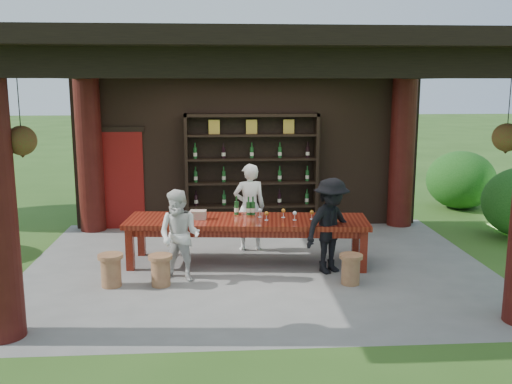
{
  "coord_description": "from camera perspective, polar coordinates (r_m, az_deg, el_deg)",
  "views": [
    {
      "loc": [
        -0.63,
        -8.83,
        2.92
      ],
      "look_at": [
        0.0,
        0.4,
        1.15
      ],
      "focal_mm": 40.0,
      "sensor_mm": 36.0,
      "label": 1
    }
  ],
  "objects": [
    {
      "name": "napkin_basket",
      "position": [
        9.3,
        -5.83,
        -2.28
      ],
      "size": [
        0.28,
        0.2,
        0.14
      ],
      "primitive_type": "cube",
      "rotation": [
        0.0,
        0.0,
        -0.1
      ],
      "color": "#BF6672",
      "rests_on": "tasting_table"
    },
    {
      "name": "host",
      "position": [
        10.03,
        -0.66,
        -1.53
      ],
      "size": [
        0.61,
        0.44,
        1.55
      ],
      "primitive_type": "imported",
      "rotation": [
        0.0,
        0.0,
        3.26
      ],
      "color": "white",
      "rests_on": "ground"
    },
    {
      "name": "shrubs",
      "position": [
        10.6,
        12.33,
        -2.28
      ],
      "size": [
        15.57,
        8.87,
        1.36
      ],
      "color": "#194C14",
      "rests_on": "ground"
    },
    {
      "name": "wine_shelf",
      "position": [
        11.44,
        -0.42,
        2.03
      ],
      "size": [
        2.65,
        0.4,
        2.33
      ],
      "color": "black",
      "rests_on": "ground"
    },
    {
      "name": "stool_far_left",
      "position": [
        8.63,
        -14.3,
        -7.51
      ],
      "size": [
        0.37,
        0.37,
        0.48
      ],
      "rotation": [
        0.0,
        0.0,
        0.18
      ],
      "color": "brown",
      "rests_on": "ground"
    },
    {
      "name": "table_glasses",
      "position": [
        9.27,
        2.73,
        -2.25
      ],
      "size": [
        0.9,
        0.31,
        0.15
      ],
      "color": "silver",
      "rests_on": "tasting_table"
    },
    {
      "name": "guest_woman",
      "position": [
        8.57,
        -7.65,
        -4.36
      ],
      "size": [
        0.82,
        0.73,
        1.38
      ],
      "primitive_type": "imported",
      "rotation": [
        0.0,
        0.0,
        -0.38
      ],
      "color": "silver",
      "rests_on": "ground"
    },
    {
      "name": "trees",
      "position": [
        11.2,
        19.34,
        12.52
      ],
      "size": [
        21.33,
        9.54,
        4.8
      ],
      "color": "#3F2819",
      "rests_on": "ground"
    },
    {
      "name": "stool_near_left",
      "position": [
        8.51,
        -9.52,
        -7.65
      ],
      "size": [
        0.35,
        0.35,
        0.46
      ],
      "rotation": [
        0.0,
        0.0,
        0.32
      ],
      "color": "brown",
      "rests_on": "ground"
    },
    {
      "name": "pavilion",
      "position": [
        9.32,
        -0.09,
        5.96
      ],
      "size": [
        7.5,
        6.0,
        3.6
      ],
      "color": "slate",
      "rests_on": "ground"
    },
    {
      "name": "table_bottles",
      "position": [
        9.54,
        -1.01,
        -1.37
      ],
      "size": [
        0.35,
        0.13,
        0.31
      ],
      "color": "#194C1E",
      "rests_on": "tasting_table"
    },
    {
      "name": "guest_man",
      "position": [
        8.92,
        7.5,
        -3.37
      ],
      "size": [
        1.11,
        0.97,
        1.49
      ],
      "primitive_type": "imported",
      "rotation": [
        0.0,
        0.0,
        0.53
      ],
      "color": "black",
      "rests_on": "ground"
    },
    {
      "name": "stool_near_right",
      "position": [
        8.58,
        9.45,
        -7.55
      ],
      "size": [
        0.34,
        0.34,
        0.45
      ],
      "rotation": [
        0.0,
        0.0,
        0.21
      ],
      "color": "brown",
      "rests_on": "ground"
    },
    {
      "name": "tasting_table",
      "position": [
        9.3,
        -0.91,
        -3.38
      ],
      "size": [
        3.98,
        1.37,
        0.75
      ],
      "rotation": [
        0.0,
        0.0,
        -0.1
      ],
      "color": "#5B150D",
      "rests_on": "ground"
    },
    {
      "name": "ground",
      "position": [
        9.33,
        0.17,
        -7.42
      ],
      "size": [
        90.0,
        90.0,
        0.0
      ],
      "primitive_type": "plane",
      "color": "#2D5119",
      "rests_on": "ground"
    }
  ]
}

